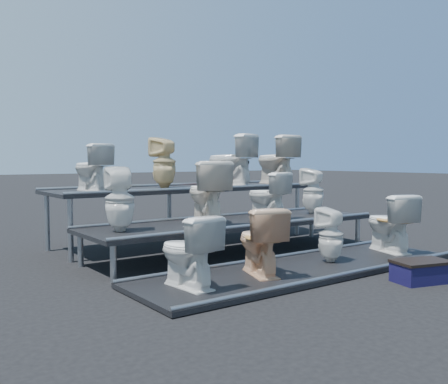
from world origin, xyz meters
TOP-DOWN VIEW (x-y plane):
  - ground at (0.00, 0.00)m, footprint 80.00×80.00m
  - tier_front at (0.00, -1.30)m, footprint 4.20×1.20m
  - tier_mid at (0.00, 0.00)m, footprint 4.20×1.20m
  - tier_back at (0.00, 1.30)m, footprint 4.20×1.20m
  - toilet_0 at (-1.57, -1.30)m, footprint 0.44×0.72m
  - toilet_1 at (-0.66, -1.30)m, footprint 0.63×0.81m
  - toilet_2 at (0.46, -1.30)m, footprint 0.32×0.32m
  - toilet_3 at (1.61, -1.30)m, footprint 0.65×0.86m
  - toilet_4 at (-1.68, 0.00)m, footprint 0.42×0.42m
  - toilet_5 at (-0.46, 0.00)m, footprint 0.66×0.89m
  - toilet_6 at (0.57, 0.00)m, footprint 0.44×0.68m
  - toilet_7 at (1.51, 0.00)m, footprint 0.40×0.40m
  - toilet_8 at (-1.51, 1.30)m, footprint 0.47×0.69m
  - toilet_9 at (-0.36, 1.30)m, footprint 0.44×0.45m
  - toilet_10 at (0.90, 1.30)m, footprint 0.71×0.94m
  - toilet_11 at (1.91, 1.30)m, footprint 0.49×0.85m
  - red_crate at (0.97, 1.43)m, footprint 0.52×0.43m
  - step_stool at (0.65, -2.39)m, footprint 0.64×0.48m

SIDE VIEW (x-z plane):
  - ground at x=0.00m, z-range 0.00..0.00m
  - tier_front at x=0.00m, z-range 0.00..0.06m
  - step_stool at x=0.65m, z-range 0.00..0.20m
  - tier_mid at x=0.00m, z-range 0.00..0.46m
  - toilet_2 at x=0.46m, z-range 0.06..0.72m
  - toilet_0 at x=-1.57m, z-range 0.06..0.77m
  - toilet_1 at x=-0.66m, z-range 0.06..0.79m
  - tier_back at x=0.00m, z-range 0.00..0.86m
  - toilet_3 at x=1.61m, z-range 0.06..0.84m
  - toilet_6 at x=0.57m, z-range 0.46..1.12m
  - toilet_7 at x=1.51m, z-range 0.46..1.17m
  - toilet_4 at x=-1.68m, z-range 0.46..1.21m
  - toilet_5 at x=-0.46m, z-range 0.46..1.28m
  - red_crate at x=0.97m, z-range 0.86..1.23m
  - toilet_8 at x=-1.51m, z-range 0.86..1.51m
  - toilet_9 at x=-0.36m, z-range 0.86..1.63m
  - toilet_10 at x=0.90m, z-range 0.86..1.71m
  - toilet_11 at x=1.91m, z-range 0.86..1.71m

